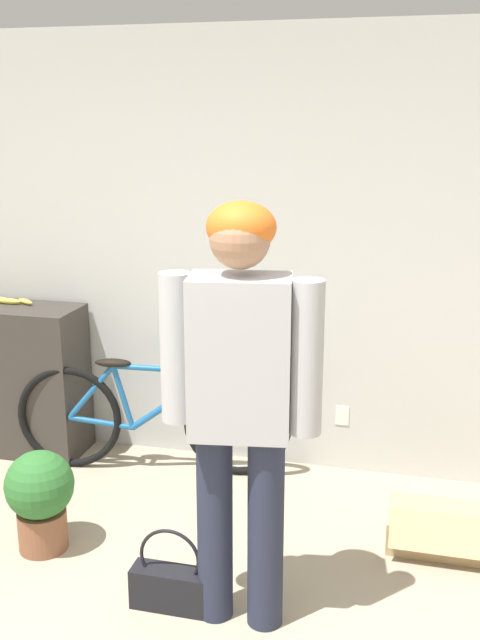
{
  "coord_description": "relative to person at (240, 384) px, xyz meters",
  "views": [
    {
      "loc": [
        0.98,
        -1.72,
        2.1
      ],
      "look_at": [
        0.3,
        0.99,
        1.34
      ],
      "focal_mm": 42.0,
      "sensor_mm": 36.0,
      "label": 1
    }
  ],
  "objects": [
    {
      "name": "wall_back",
      "position": [
        -0.3,
        1.56,
        0.23
      ],
      "size": [
        8.0,
        0.07,
        2.6
      ],
      "color": "silver",
      "rests_on": "ground_plane"
    },
    {
      "name": "side_shelf",
      "position": [
        -1.83,
        1.32,
        -0.6
      ],
      "size": [
        0.92,
        0.39,
        0.96
      ],
      "color": "#38332D",
      "rests_on": "ground_plane"
    },
    {
      "name": "person",
      "position": [
        0.0,
        0.0,
        0.0
      ],
      "size": [
        0.66,
        0.3,
        1.8
      ],
      "rotation": [
        0.0,
        0.0,
        0.15
      ],
      "color": "#23283D",
      "rests_on": "ground_plane"
    },
    {
      "name": "bicycle",
      "position": [
        -0.86,
        1.22,
        -0.72
      ],
      "size": [
        1.67,
        0.46,
        0.72
      ],
      "rotation": [
        0.0,
        0.0,
        0.14
      ],
      "color": "black",
      "rests_on": "ground_plane"
    },
    {
      "name": "banana",
      "position": [
        -1.85,
        1.37,
        -0.1
      ],
      "size": [
        0.35,
        0.09,
        0.04
      ],
      "color": "#EAD64C",
      "rests_on": "side_shelf"
    },
    {
      "name": "handbag",
      "position": [
        -0.31,
        -0.01,
        -0.96
      ],
      "size": [
        0.35,
        0.12,
        0.38
      ],
      "color": "black",
      "rests_on": "ground_plane"
    },
    {
      "name": "cardboard_box",
      "position": [
        0.86,
        0.8,
        -0.99
      ],
      "size": [
        0.55,
        0.42,
        0.24
      ],
      "color": "tan",
      "rests_on": "ground_plane"
    },
    {
      "name": "potted_plant",
      "position": [
        -1.09,
        0.28,
        -0.78
      ],
      "size": [
        0.34,
        0.34,
        0.52
      ],
      "color": "brown",
      "rests_on": "ground_plane"
    }
  ]
}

